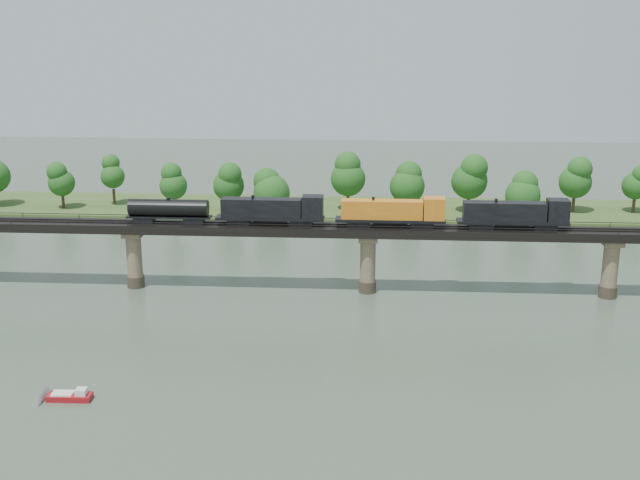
{
  "coord_description": "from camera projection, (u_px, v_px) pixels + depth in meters",
  "views": [
    {
      "loc": [
        0.44,
        -98.94,
        45.51
      ],
      "look_at": [
        -8.06,
        30.0,
        9.0
      ],
      "focal_mm": 45.0,
      "sensor_mm": 36.0,
      "label": 1
    }
  ],
  "objects": [
    {
      "name": "freight_train",
      "position": [
        351.0,
        212.0,
        132.62
      ],
      "size": [
        73.36,
        2.86,
        5.05
      ],
      "color": "black",
      "rests_on": "bridge"
    },
    {
      "name": "far_bank",
      "position": [
        369.0,
        211.0,
        188.81
      ],
      "size": [
        300.0,
        24.0,
        1.6
      ],
      "primitive_type": "cube",
      "color": "#334E1F",
      "rests_on": "ground"
    },
    {
      "name": "motorboat",
      "position": [
        70.0,
        396.0,
        97.95
      ],
      "size": [
        5.38,
        2.04,
        1.5
      ],
      "rotation": [
        0.0,
        0.0,
        0.02
      ],
      "color": "maroon",
      "rests_on": "ground"
    },
    {
      "name": "far_treeline",
      "position": [
        334.0,
        181.0,
        182.85
      ],
      "size": [
        289.06,
        17.54,
        13.6
      ],
      "color": "#382619",
      "rests_on": "far_bank"
    },
    {
      "name": "bridge_superstructure",
      "position": [
        368.0,
        225.0,
        133.01
      ],
      "size": [
        220.0,
        4.9,
        0.75
      ],
      "color": "black",
      "rests_on": "bridge"
    },
    {
      "name": "ground",
      "position": [
        365.0,
        366.0,
        107.41
      ],
      "size": [
        400.0,
        400.0,
        0.0
      ],
      "primitive_type": "plane",
      "color": "#394939",
      "rests_on": "ground"
    },
    {
      "name": "bridge",
      "position": [
        368.0,
        261.0,
        134.73
      ],
      "size": [
        236.0,
        30.0,
        11.5
      ],
      "color": "#473A2D",
      "rests_on": "ground"
    }
  ]
}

